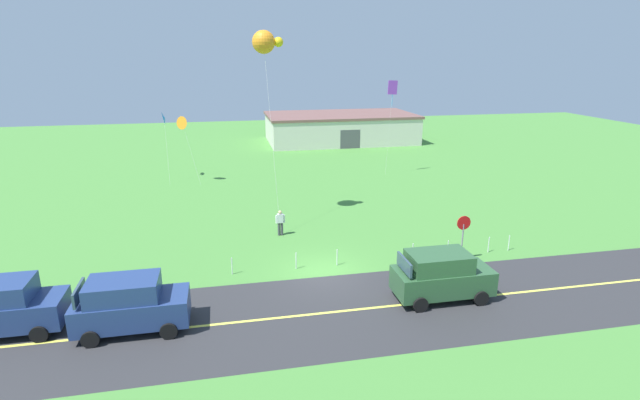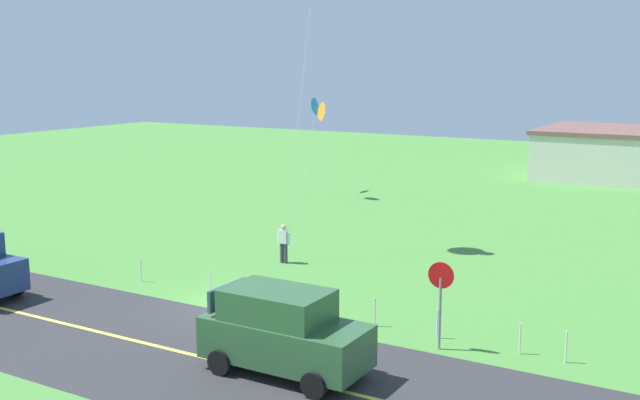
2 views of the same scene
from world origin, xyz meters
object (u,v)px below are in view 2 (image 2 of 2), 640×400
(car_suv_foreground, at_px, (283,331))
(person_adult_near, at_px, (284,242))
(stop_sign, at_px, (441,288))
(kite_blue_mid, at_px, (323,112))
(kite_green_far, at_px, (316,106))

(car_suv_foreground, height_order, person_adult_near, car_suv_foreground)
(stop_sign, bearing_deg, car_suv_foreground, -128.54)
(person_adult_near, bearing_deg, car_suv_foreground, -40.26)
(person_adult_near, bearing_deg, kite_blue_mid, 131.07)
(car_suv_foreground, distance_m, person_adult_near, 11.26)
(person_adult_near, height_order, kite_green_far, kite_green_far)
(kite_blue_mid, xyz_separation_m, kite_green_far, (-1.64, 2.00, 0.18))
(stop_sign, distance_m, kite_green_far, 27.95)
(person_adult_near, bearing_deg, stop_sign, -15.89)
(stop_sign, height_order, kite_green_far, kite_green_far)
(car_suv_foreground, xyz_separation_m, kite_blue_mid, (-12.48, 23.52, 4.03))
(person_adult_near, distance_m, kite_green_far, 18.51)
(car_suv_foreground, bearing_deg, kite_green_far, 118.95)
(person_adult_near, distance_m, kite_blue_mid, 16.04)
(car_suv_foreground, distance_m, kite_blue_mid, 26.93)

